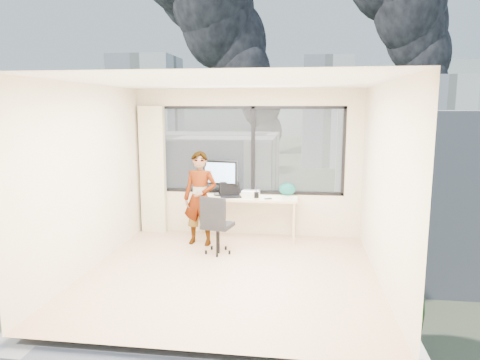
% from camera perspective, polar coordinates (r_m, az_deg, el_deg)
% --- Properties ---
extents(floor, '(4.00, 4.00, 0.01)m').
position_cam_1_polar(floor, '(6.21, -1.28, -12.04)').
color(floor, '#D5AD8A').
rests_on(floor, ground).
extents(ceiling, '(4.00, 4.00, 0.01)m').
position_cam_1_polar(ceiling, '(5.79, -1.37, 12.65)').
color(ceiling, white).
rests_on(ceiling, ground).
extents(wall_front, '(4.00, 0.01, 2.60)m').
position_cam_1_polar(wall_front, '(3.94, -5.94, -4.93)').
color(wall_front, beige).
rests_on(wall_front, ground).
extents(wall_left, '(0.01, 4.00, 2.60)m').
position_cam_1_polar(wall_left, '(6.49, -19.05, 0.27)').
color(wall_left, beige).
rests_on(wall_left, ground).
extents(wall_right, '(0.01, 4.00, 2.60)m').
position_cam_1_polar(wall_right, '(5.89, 18.26, -0.57)').
color(wall_right, beige).
rests_on(wall_right, ground).
extents(window_wall, '(3.30, 0.16, 1.55)m').
position_cam_1_polar(window_wall, '(7.80, 1.36, 3.91)').
color(window_wall, black).
rests_on(window_wall, ground).
extents(curtain, '(0.45, 0.14, 2.30)m').
position_cam_1_polar(curtain, '(8.11, -11.27, 1.28)').
color(curtain, '#F0E5BC').
rests_on(curtain, floor).
extents(desk, '(1.80, 0.60, 0.75)m').
position_cam_1_polar(desk, '(7.67, 0.67, -4.92)').
color(desk, beige).
rests_on(desk, floor).
extents(chair, '(0.57, 0.57, 0.95)m').
position_cam_1_polar(chair, '(6.89, -2.92, -5.70)').
color(chair, black).
rests_on(chair, floor).
extents(person, '(0.61, 0.44, 1.57)m').
position_cam_1_polar(person, '(7.31, -5.21, -2.40)').
color(person, '#2D2D33').
rests_on(person, floor).
extents(monitor, '(0.63, 0.23, 0.62)m').
position_cam_1_polar(monitor, '(7.68, -2.58, 0.31)').
color(monitor, black).
rests_on(monitor, desk).
extents(game_console, '(0.32, 0.28, 0.07)m').
position_cam_1_polar(game_console, '(7.75, 1.43, -1.64)').
color(game_console, white).
rests_on(game_console, desk).
extents(laptop, '(0.44, 0.46, 0.23)m').
position_cam_1_polar(laptop, '(7.53, -1.23, -1.38)').
color(laptop, black).
rests_on(laptop, desk).
extents(cellphone, '(0.13, 0.09, 0.01)m').
position_cam_1_polar(cellphone, '(7.40, 3.69, -2.43)').
color(cellphone, black).
rests_on(cellphone, desk).
extents(pen_cup, '(0.09, 0.09, 0.10)m').
position_cam_1_polar(pen_cup, '(7.48, 2.16, -1.94)').
color(pen_cup, black).
rests_on(pen_cup, desk).
extents(handbag, '(0.32, 0.24, 0.22)m').
position_cam_1_polar(handbag, '(7.71, 6.18, -1.18)').
color(handbag, '#0D4D53').
rests_on(handbag, desk).
extents(exterior_ground, '(400.00, 400.00, 0.04)m').
position_cam_1_polar(exterior_ground, '(126.76, 7.32, 1.97)').
color(exterior_ground, '#515B3D').
rests_on(exterior_ground, ground).
extents(near_bldg_a, '(16.00, 12.00, 14.00)m').
position_cam_1_polar(near_bldg_a, '(38.20, -7.52, -4.71)').
color(near_bldg_a, beige).
rests_on(near_bldg_a, exterior_ground).
extents(near_bldg_b, '(14.00, 13.00, 16.00)m').
position_cam_1_polar(near_bldg_b, '(45.85, 21.65, -1.65)').
color(near_bldg_b, white).
rests_on(near_bldg_b, exterior_ground).
extents(far_tower_a, '(14.00, 14.00, 28.00)m').
position_cam_1_polar(far_tower_a, '(106.95, -11.95, 8.00)').
color(far_tower_a, silver).
rests_on(far_tower_a, exterior_ground).
extents(far_tower_b, '(13.00, 13.00, 30.00)m').
position_cam_1_polar(far_tower_b, '(125.92, 11.15, 8.67)').
color(far_tower_b, silver).
rests_on(far_tower_b, exterior_ground).
extents(far_tower_c, '(15.00, 15.00, 26.00)m').
position_cam_1_polar(far_tower_c, '(152.27, 24.84, 7.33)').
color(far_tower_c, silver).
rests_on(far_tower_c, exterior_ground).
extents(far_tower_d, '(16.00, 14.00, 22.00)m').
position_cam_1_polar(far_tower_d, '(167.29, -13.68, 7.35)').
color(far_tower_d, silver).
rests_on(far_tower_d, exterior_ground).
extents(hill_a, '(288.00, 216.00, 90.00)m').
position_cam_1_polar(hill_a, '(347.81, -12.64, 6.52)').
color(hill_a, slate).
rests_on(hill_a, exterior_ground).
extents(hill_b, '(300.00, 220.00, 96.00)m').
position_cam_1_polar(hill_b, '(340.84, 24.82, 5.82)').
color(hill_b, slate).
rests_on(hill_b, exterior_ground).
extents(tree_a, '(7.00, 7.00, 8.00)m').
position_cam_1_polar(tree_a, '(34.71, -22.52, -12.04)').
color(tree_a, '#2A541C').
rests_on(tree_a, exterior_ground).
extents(tree_b, '(7.60, 7.60, 9.00)m').
position_cam_1_polar(tree_b, '(26.65, 14.25, -17.10)').
color(tree_b, '#2A541C').
rests_on(tree_b, exterior_ground).
extents(smoke_plume_b, '(30.00, 18.00, 70.00)m').
position_cam_1_polar(smoke_plume_b, '(185.50, 25.75, 16.18)').
color(smoke_plume_b, black).
rests_on(smoke_plume_b, exterior_ground).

